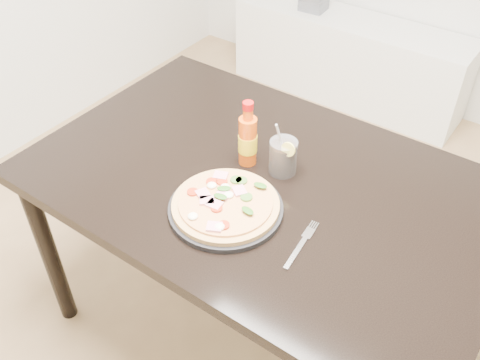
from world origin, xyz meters
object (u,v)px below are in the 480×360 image
Objects in this scene: dining_table at (263,199)px; fork at (302,243)px; hot_sauce_bottle at (248,140)px; media_console at (348,59)px; pizza at (225,203)px; cola_cup at (283,157)px; plate at (226,209)px.

fork is (0.23, -0.16, 0.09)m from dining_table.
hot_sauce_bottle reaches higher than dining_table.
dining_table is 1.00× the size of media_console.
pizza is 0.23m from hot_sauce_bottle.
cola_cup is at bearing 68.28° from dining_table.
fork is (0.31, -0.20, -0.08)m from hot_sauce_bottle.
media_console is (-0.50, 1.87, -0.53)m from pizza.
cola_cup reaches higher than pizza.
pizza is 0.24m from fork.
fork reaches higher than media_console.
dining_table is 1.82m from media_console.
cola_cup reaches higher than fork.
plate is (-0.01, -0.17, 0.09)m from dining_table.
plate reaches higher than dining_table.
hot_sauce_bottle reaches higher than fork.
dining_table is 0.21m from pizza.
media_console is at bearing 104.89° from pizza.
plate reaches higher than fork.
dining_table is at bearing 86.30° from pizza.
plate is 0.02m from pizza.
hot_sauce_bottle is 1.81m from media_console.
plate is at bearing -70.55° from hot_sauce_bottle.
pizza is at bearing -93.70° from dining_table.
fork is at bearing 4.14° from plate.
cola_cup is (0.03, 0.06, 0.14)m from dining_table.
media_console is (-0.53, 1.63, -0.55)m from cola_cup.
fork is at bearing -47.79° from cola_cup.
dining_table is at bearing -73.31° from media_console.
cola_cup is 0.12× the size of media_console.
hot_sauce_bottle is at bearing -166.99° from cola_cup.
dining_table is 0.19m from hot_sauce_bottle.
pizza reaches higher than media_console.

